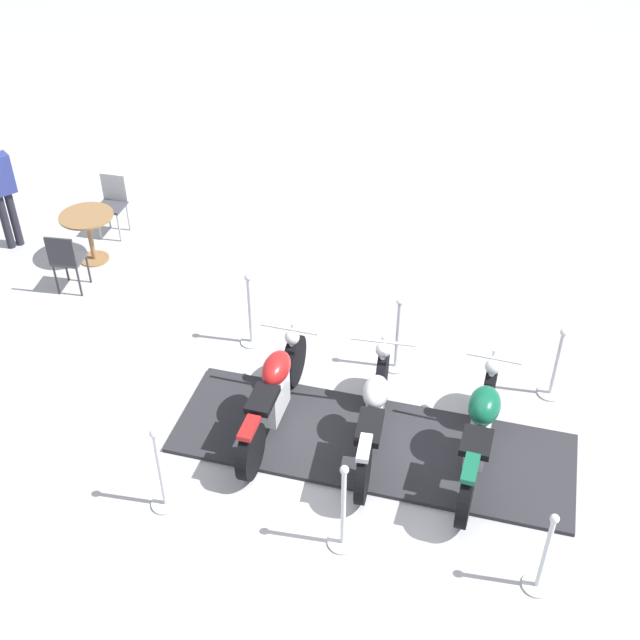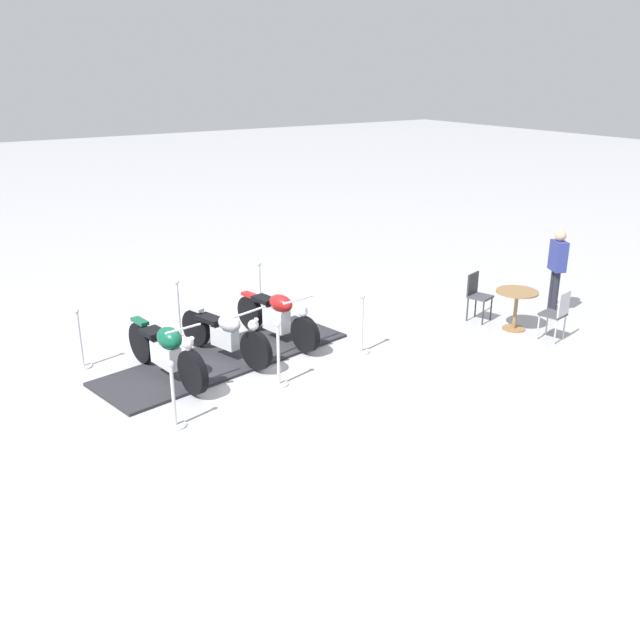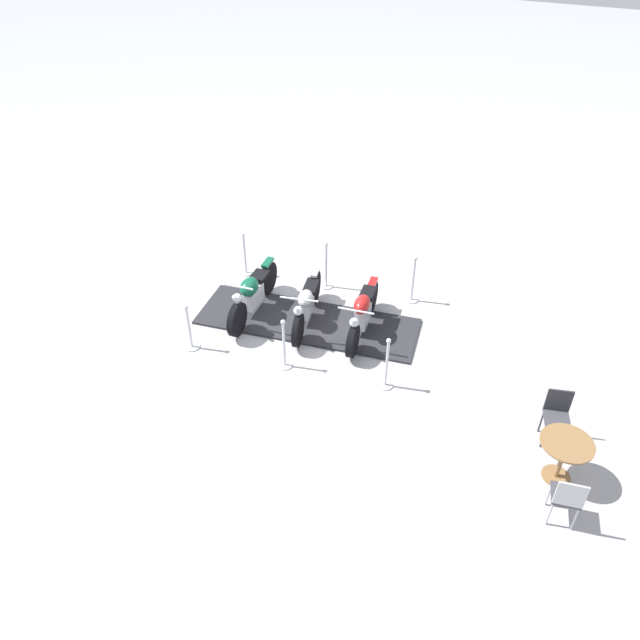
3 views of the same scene
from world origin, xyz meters
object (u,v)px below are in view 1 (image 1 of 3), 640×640
(motorcycle_forest, at_px, (480,428))
(stanchion_right_front, at_px, (554,373))
(motorcycle_maroon, at_px, (274,392))
(stanchion_left_rear, at_px, (162,480))
(cafe_chair_near_table, at_px, (66,258))
(stanchion_right_mid, at_px, (397,344))
(cafe_chair_across_table, at_px, (113,201))
(motorcycle_chrome, at_px, (374,412))
(stanchion_left_mid, at_px, (343,518))
(stanchion_right_rear, at_px, (251,319))
(cafe_table, at_px, (88,226))
(bystander_person, at_px, (0,186))
(stanchion_left_front, at_px, (543,562))

(motorcycle_forest, height_order, stanchion_right_front, motorcycle_forest)
(motorcycle_maroon, xyz_separation_m, stanchion_left_rear, (0.49, 1.56, -0.14))
(cafe_chair_near_table, bearing_deg, stanchion_right_mid, -101.49)
(stanchion_left_rear, relative_size, cafe_chair_across_table, 1.15)
(motorcycle_chrome, height_order, stanchion_left_mid, stanchion_left_mid)
(cafe_chair_across_table, bearing_deg, cafe_chair_near_table, 2.39)
(motorcycle_maroon, height_order, stanchion_left_rear, stanchion_left_rear)
(stanchion_right_rear, bearing_deg, stanchion_right_front, -169.48)
(motorcycle_maroon, distance_m, cafe_chair_across_table, 5.09)
(cafe_table, height_order, bystander_person, bystander_person)
(motorcycle_forest, height_order, motorcycle_chrome, motorcycle_forest)
(motorcycle_chrome, xyz_separation_m, stanchion_left_mid, (-0.26, 1.41, -0.10))
(bystander_person, bearing_deg, stanchion_left_mid, 2.90)
(stanchion_right_mid, relative_size, cafe_chair_near_table, 1.13)
(motorcycle_forest, distance_m, stanchion_left_mid, 1.86)
(stanchion_left_rear, distance_m, cafe_table, 5.04)
(bystander_person, bearing_deg, motorcycle_maroon, 8.49)
(stanchion_right_front, bearing_deg, stanchion_left_mid, 66.19)
(motorcycle_forest, bearing_deg, stanchion_right_rear, 68.37)
(stanchion_left_front, bearing_deg, motorcycle_maroon, -14.51)
(stanchion_right_front, distance_m, bystander_person, 8.29)
(stanchion_right_rear, distance_m, stanchion_right_mid, 1.92)
(stanchion_left_rear, bearing_deg, stanchion_left_mid, -169.48)
(cafe_table, xyz_separation_m, bystander_person, (1.35, 0.20, 0.46))
(stanchion_left_mid, xyz_separation_m, stanchion_right_mid, (0.51, -2.77, -0.01))
(motorcycle_chrome, relative_size, stanchion_left_mid, 1.92)
(stanchion_left_rear, xyz_separation_m, bystander_person, (4.99, -3.27, 0.66))
(stanchion_right_front, relative_size, stanchion_left_rear, 0.92)
(stanchion_right_front, bearing_deg, motorcycle_maroon, 34.55)
(motorcycle_forest, height_order, cafe_chair_near_table, motorcycle_forest)
(motorcycle_chrome, bearing_deg, cafe_chair_near_table, 64.64)
(motorcycle_forest, xyz_separation_m, cafe_chair_across_table, (6.58, -2.30, 0.03))
(motorcycle_maroon, relative_size, stanchion_right_mid, 2.04)
(stanchion_right_mid, xyz_separation_m, stanchion_left_rear, (1.38, 3.12, -0.01))
(motorcycle_chrome, distance_m, cafe_table, 5.54)
(cafe_table, xyz_separation_m, cafe_chair_across_table, (0.17, -0.81, -0.02))
(stanchion_right_rear, bearing_deg, stanchion_left_mid, 134.85)
(stanchion_left_mid, height_order, stanchion_right_front, stanchion_left_mid)
(motorcycle_chrome, distance_m, cafe_chair_near_table, 5.11)
(stanchion_right_front, xyz_separation_m, stanchion_right_mid, (1.89, 0.35, 0.05))
(stanchion_right_mid, bearing_deg, stanchion_right_front, -169.48)
(motorcycle_forest, xyz_separation_m, bystander_person, (7.76, -1.29, 0.51))
(motorcycle_chrome, bearing_deg, stanchion_right_front, -58.85)
(cafe_table, height_order, cafe_chair_near_table, cafe_chair_near_table)
(stanchion_right_rear, bearing_deg, motorcycle_maroon, 129.50)
(bystander_person, bearing_deg, stanchion_left_rear, -7.35)
(bystander_person, bearing_deg, stanchion_left_front, 9.57)
(motorcycle_chrome, relative_size, bystander_person, 1.25)
(motorcycle_maroon, height_order, bystander_person, bystander_person)
(stanchion_right_front, xyz_separation_m, bystander_person, (8.26, 0.20, 0.70))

